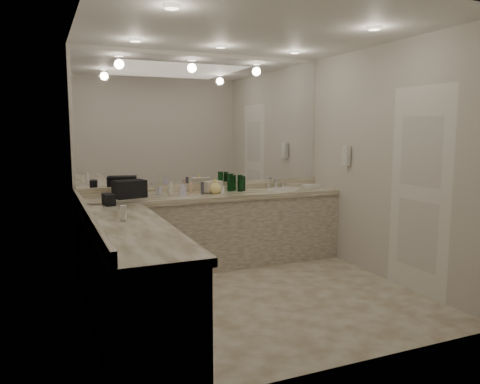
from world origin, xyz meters
name	(u,v)px	position (x,y,z in m)	size (l,w,h in m)	color
floor	(256,297)	(0.00, 0.00, 0.00)	(3.20, 3.20, 0.00)	beige
ceiling	(257,29)	(0.00, 0.00, 2.60)	(3.20, 3.20, 0.00)	white
wall_back	(206,159)	(0.00, 1.50, 1.30)	(3.20, 0.02, 2.60)	beige
wall_left	(83,174)	(-1.60, 0.00, 1.30)	(0.02, 3.00, 2.60)	beige
wall_right	(388,163)	(1.60, 0.00, 1.30)	(0.02, 3.00, 2.60)	beige
vanity_back_base	(214,232)	(0.00, 1.20, 0.42)	(3.20, 0.60, 0.84)	beige
vanity_back_top	(214,196)	(0.00, 1.19, 0.87)	(3.20, 0.64, 0.06)	beige
vanity_left_base	(129,282)	(-1.30, -0.30, 0.42)	(0.60, 2.40, 0.84)	beige
vanity_left_top	(129,228)	(-1.29, -0.30, 0.87)	(0.64, 2.42, 0.06)	beige
backsplash_back	(207,187)	(0.00, 1.48, 0.95)	(3.20, 0.04, 0.10)	beige
backsplash_left	(88,215)	(-1.58, 0.00, 0.95)	(0.04, 3.00, 0.10)	beige
mirror_back	(206,121)	(0.00, 1.49, 1.77)	(3.12, 0.01, 1.55)	white
mirror_left	(82,117)	(-1.59, 0.00, 1.77)	(0.01, 2.92, 1.55)	white
sink	(283,190)	(0.95, 1.20, 0.90)	(0.44, 0.44, 0.03)	white
faucet	(276,182)	(0.95, 1.41, 0.97)	(0.24, 0.16, 0.14)	silver
wall_phone	(346,156)	(1.56, 0.70, 1.35)	(0.06, 0.10, 0.24)	white
door	(419,191)	(1.59, -0.50, 1.05)	(0.02, 0.82, 2.10)	white
black_toiletry_bag	(129,189)	(-1.01, 1.24, 1.00)	(0.34, 0.22, 0.20)	black
black_bag_spill	(109,200)	(-1.30, 0.79, 0.96)	(0.09, 0.21, 0.11)	black
cream_cosmetic_case	(212,187)	(0.00, 1.28, 0.97)	(0.23, 0.14, 0.13)	beige
hand_towel	(311,186)	(1.39, 1.23, 0.92)	(0.22, 0.14, 0.04)	white
lotion_left	(123,214)	(-1.30, -0.12, 0.96)	(0.05, 0.05, 0.13)	white
soap_bottle_a	(171,187)	(-0.53, 1.23, 1.00)	(0.07, 0.07, 0.19)	silver
soap_bottle_b	(183,189)	(-0.42, 1.10, 0.99)	(0.08, 0.08, 0.17)	silver
soap_bottle_c	(215,186)	(0.00, 1.17, 0.99)	(0.14, 0.14, 0.18)	#FFEA8B
green_bottle_0	(243,183)	(0.42, 1.29, 0.99)	(0.07, 0.07, 0.19)	#115522
green_bottle_1	(230,182)	(0.26, 1.32, 1.01)	(0.07, 0.07, 0.22)	#115522
green_bottle_2	(233,183)	(0.32, 1.36, 1.00)	(0.06, 0.06, 0.20)	#115522
green_bottle_3	(240,183)	(0.36, 1.25, 1.00)	(0.06, 0.06, 0.21)	#115522
amenity_bottle_0	(191,187)	(-0.25, 1.34, 0.97)	(0.04, 0.04, 0.14)	#E0B28C
amenity_bottle_1	(157,191)	(-0.67, 1.35, 0.94)	(0.04, 0.04, 0.09)	silver
amenity_bottle_2	(202,188)	(-0.16, 1.18, 0.97)	(0.04, 0.04, 0.15)	#3F3F4C
amenity_bottle_3	(242,185)	(0.42, 1.34, 0.96)	(0.05, 0.05, 0.13)	silver
amenity_bottle_4	(136,194)	(-0.94, 1.20, 0.94)	(0.06, 0.06, 0.09)	silver
amenity_bottle_5	(160,191)	(-0.64, 1.30, 0.95)	(0.05, 0.05, 0.11)	silver
amenity_bottle_6	(222,190)	(0.10, 1.18, 0.94)	(0.06, 0.06, 0.09)	white
amenity_bottle_7	(146,192)	(-0.80, 1.33, 0.94)	(0.04, 0.04, 0.07)	silver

